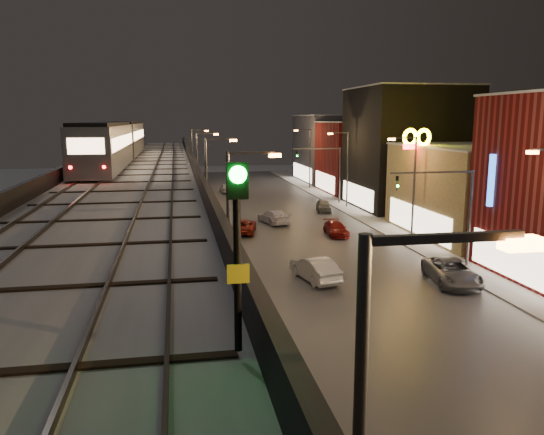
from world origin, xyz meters
TOP-DOWN VIEW (x-y plane):
  - road_surface at (7.50, 35.00)m, footprint 17.00×120.00m
  - sidewalk_right at (17.50, 35.00)m, footprint 4.00×120.00m
  - under_viaduct_pavement at (-6.00, 35.00)m, footprint 11.00×120.00m
  - elevated_viaduct at (-6.00, 31.84)m, footprint 9.00×100.00m
  - viaduct_trackbed at (-6.01, 31.97)m, footprint 8.40×100.00m
  - viaduct_parapet_streetside at (-1.65, 32.00)m, footprint 0.30×100.00m
  - viaduct_parapet_far at (-10.35, 32.00)m, footprint 0.30×100.00m
  - building_c at (23.99, 32.00)m, footprint 12.20×15.20m
  - building_d at (23.99, 48.00)m, footprint 12.20×13.20m
  - building_e at (23.99, 62.00)m, footprint 12.20×12.20m
  - building_f at (23.99, 76.00)m, footprint 12.20×16.20m
  - streetlight_left_1 at (-0.43, 13.00)m, footprint 2.57×0.28m
  - streetlight_left_2 at (-0.43, 31.00)m, footprint 2.57×0.28m
  - streetlight_right_2 at (16.73, 31.00)m, footprint 2.56×0.28m
  - streetlight_left_3 at (-0.43, 49.00)m, footprint 2.57×0.28m
  - streetlight_right_3 at (16.73, 49.00)m, footprint 2.56×0.28m
  - streetlight_left_4 at (-0.43, 67.00)m, footprint 2.57×0.28m
  - streetlight_right_4 at (16.73, 67.00)m, footprint 2.56×0.28m
  - traffic_light_rig_a at (15.84, 22.00)m, footprint 6.10×0.34m
  - traffic_light_rig_b at (15.84, 52.00)m, footprint 6.10×0.34m
  - subway_train at (-8.50, 41.74)m, footprint 3.00×36.71m
  - rail_signal at (-2.10, -3.03)m, footprint 0.36×0.44m
  - car_near_white at (5.67, 21.10)m, footprint 2.56×4.92m
  - car_mid_silver at (2.91, 36.45)m, footprint 3.12×5.04m
  - car_mid_dark at (6.52, 40.50)m, footprint 3.08×5.12m
  - car_far_white at (3.92, 64.09)m, footprint 1.76×4.02m
  - car_onc_dark at (14.13, 18.87)m, footprint 3.34×5.86m
  - car_onc_white at (11.05, 33.98)m, footprint 1.95×4.31m
  - car_onc_red at (13.42, 46.46)m, footprint 2.25×4.17m
  - sign_mcdonalds at (18.00, 33.00)m, footprint 2.88×0.69m
  - sign_carwash at (18.50, 21.14)m, footprint 1.57×0.35m

SIDE VIEW (x-z plane):
  - road_surface at x=7.50m, z-range 0.00..0.06m
  - under_viaduct_pavement at x=-6.00m, z-range 0.00..0.06m
  - sidewalk_right at x=17.50m, z-range 0.00..0.14m
  - car_onc_white at x=11.05m, z-range 0.00..1.23m
  - car_mid_silver at x=2.91m, z-range 0.00..1.30m
  - car_far_white at x=3.92m, z-range 0.00..1.35m
  - car_onc_red at x=13.42m, z-range 0.00..1.35m
  - car_mid_dark at x=6.52m, z-range 0.00..1.39m
  - car_onc_dark at x=14.13m, z-range 0.00..1.54m
  - car_near_white at x=5.67m, z-range 0.00..1.54m
  - building_c at x=23.99m, z-range 0.00..8.16m
  - traffic_light_rig_a at x=15.84m, z-range 1.00..8.00m
  - traffic_light_rig_b at x=15.84m, z-range 1.00..8.00m
  - building_e at x=23.99m, z-range 0.00..10.16m
  - streetlight_left_1 at x=-0.43m, z-range 0.74..9.74m
  - streetlight_left_2 at x=-0.43m, z-range 0.74..9.74m
  - streetlight_right_2 at x=16.73m, z-range 0.74..9.74m
  - streetlight_left_3 at x=-0.43m, z-range 0.74..9.74m
  - streetlight_right_3 at x=16.73m, z-range 0.74..9.74m
  - streetlight_left_4 at x=-0.43m, z-range 0.74..9.74m
  - streetlight_right_4 at x=16.73m, z-range 0.74..9.74m
  - building_f at x=23.99m, z-range 0.00..11.16m
  - elevated_viaduct at x=-6.00m, z-range 2.47..8.77m
  - sign_carwash at x=18.50m, z-range 1.65..9.79m
  - viaduct_trackbed at x=-6.01m, z-range 6.23..6.55m
  - viaduct_parapet_streetside at x=-1.65m, z-range 6.30..7.40m
  - viaduct_parapet_far at x=-10.35m, z-range 6.30..7.40m
  - building_d at x=23.99m, z-range 0.00..14.16m
  - sign_mcdonalds at x=18.00m, z-range 2.97..12.64m
  - subway_train at x=-8.50m, z-range 6.61..10.19m
  - rail_signal at x=-2.10m, z-range 7.28..10.43m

